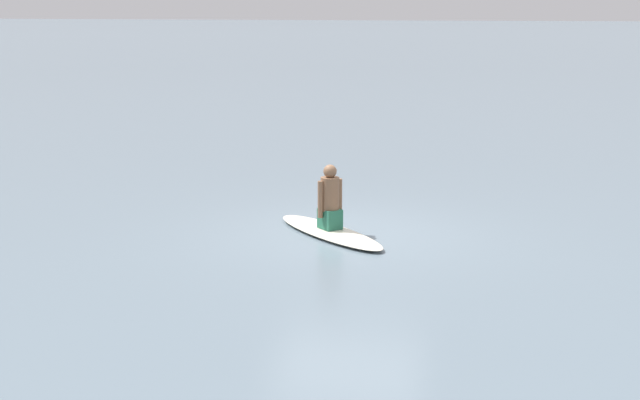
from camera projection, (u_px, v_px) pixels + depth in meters
name	position (u px, v px, depth m)	size (l,w,h in m)	color
ground_plane	(349.00, 233.00, 15.07)	(400.00, 400.00, 0.00)	slate
surfboard	(330.00, 232.00, 14.94)	(2.79, 0.71, 0.11)	silver
person_paddler	(330.00, 200.00, 14.82)	(0.45, 0.45, 1.06)	#26664C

